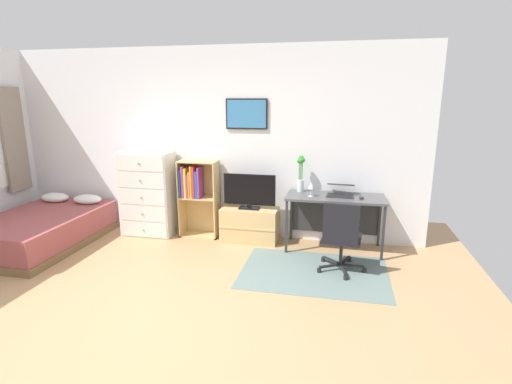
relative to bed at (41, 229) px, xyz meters
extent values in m
plane|color=tan|center=(2.15, -1.42, -0.22)|extent=(7.20, 7.20, 0.00)
cube|color=white|center=(2.15, 1.01, 1.13)|extent=(6.12, 0.06, 2.70)
cube|color=black|center=(2.71, 0.96, 1.56)|extent=(0.59, 0.02, 0.42)
cube|color=teal|center=(2.71, 0.95, 1.56)|extent=(0.55, 0.01, 0.38)
cube|color=gray|center=(-0.78, 0.58, 1.16)|extent=(0.05, 0.40, 1.54)
cube|color=slate|center=(3.78, -0.12, -0.22)|extent=(1.70, 1.20, 0.01)
cube|color=brown|center=(0.00, -0.02, -0.17)|extent=(1.29, 1.92, 0.10)
cube|color=#9E4C4C|center=(0.00, -0.02, 0.04)|extent=(1.25, 1.88, 0.33)
ellipsoid|color=white|center=(-0.29, 0.68, 0.27)|extent=(0.44, 0.28, 0.14)
ellipsoid|color=white|center=(0.28, 0.68, 0.27)|extent=(0.44, 0.28, 0.14)
cube|color=white|center=(1.26, 0.74, 0.40)|extent=(0.76, 0.42, 1.24)
cube|color=silver|center=(1.26, 0.52, -0.09)|extent=(0.72, 0.01, 0.22)
sphere|color=#A59E8C|center=(1.26, 0.51, -0.09)|extent=(0.03, 0.03, 0.03)
cube|color=silver|center=(1.26, 0.52, 0.15)|extent=(0.72, 0.01, 0.22)
sphere|color=#A59E8C|center=(1.26, 0.51, 0.15)|extent=(0.03, 0.03, 0.03)
cube|color=silver|center=(1.26, 0.52, 0.40)|extent=(0.72, 0.01, 0.22)
sphere|color=#A59E8C|center=(1.26, 0.51, 0.40)|extent=(0.03, 0.03, 0.03)
cube|color=silver|center=(1.26, 0.52, 0.64)|extent=(0.72, 0.01, 0.22)
sphere|color=#A59E8C|center=(1.26, 0.51, 0.64)|extent=(0.03, 0.03, 0.03)
cube|color=silver|center=(1.26, 0.52, 0.89)|extent=(0.72, 0.01, 0.22)
sphere|color=#A59E8C|center=(1.26, 0.51, 0.89)|extent=(0.03, 0.03, 0.03)
cube|color=tan|center=(1.76, 0.80, 0.34)|extent=(0.02, 0.30, 1.12)
cube|color=tan|center=(2.30, 0.80, 0.34)|extent=(0.02, 0.30, 1.12)
cube|color=tan|center=(2.03, 0.80, -0.21)|extent=(0.56, 0.30, 0.02)
cube|color=tan|center=(2.03, 0.80, 0.36)|extent=(0.52, 0.30, 0.02)
cube|color=tan|center=(2.03, 0.80, 0.89)|extent=(0.52, 0.30, 0.02)
cube|color=tan|center=(2.03, 0.95, 0.34)|extent=(0.56, 0.01, 1.12)
cube|color=#1E519E|center=(1.79, 0.76, 0.57)|extent=(0.02, 0.20, 0.40)
cube|color=#8C388C|center=(1.83, 0.75, 0.60)|extent=(0.04, 0.17, 0.46)
cube|color=gold|center=(1.87, 0.78, 0.59)|extent=(0.03, 0.24, 0.43)
cube|color=#8C388C|center=(1.90, 0.76, 0.54)|extent=(0.02, 0.21, 0.35)
cube|color=orange|center=(1.93, 0.76, 0.56)|extent=(0.03, 0.21, 0.38)
cube|color=gold|center=(1.96, 0.75, 0.60)|extent=(0.02, 0.18, 0.46)
cube|color=red|center=(1.99, 0.76, 0.60)|extent=(0.04, 0.20, 0.46)
cube|color=#1E519E|center=(2.04, 0.76, 0.57)|extent=(0.03, 0.19, 0.39)
cube|color=#8C388C|center=(2.07, 0.77, 0.59)|extent=(0.03, 0.21, 0.45)
cube|color=tan|center=(2.80, 0.75, 0.02)|extent=(0.80, 0.40, 0.48)
cube|color=tan|center=(2.80, 0.55, 0.02)|extent=(0.80, 0.01, 0.02)
cube|color=black|center=(2.80, 0.73, 0.27)|extent=(0.28, 0.16, 0.02)
cube|color=black|center=(2.80, 0.73, 0.30)|extent=(0.06, 0.04, 0.05)
cube|color=black|center=(2.80, 0.73, 0.53)|extent=(0.73, 0.02, 0.44)
cube|color=black|center=(2.80, 0.72, 0.53)|extent=(0.70, 0.01, 0.41)
cube|color=#4C4C4F|center=(3.98, 0.67, 0.50)|extent=(1.27, 0.57, 0.03)
cube|color=#2D2D30|center=(3.37, 0.41, 0.13)|extent=(0.03, 0.03, 0.71)
cube|color=#2D2D30|center=(4.58, 0.41, 0.13)|extent=(0.03, 0.03, 0.71)
cube|color=#2D2D30|center=(3.37, 0.92, 0.13)|extent=(0.03, 0.03, 0.71)
cube|color=#2D2D30|center=(4.58, 0.92, 0.13)|extent=(0.03, 0.03, 0.71)
cube|color=#2D2D30|center=(3.98, 0.94, 0.17)|extent=(1.21, 0.02, 0.50)
cylinder|color=#232326|center=(4.35, 0.00, -0.20)|extent=(0.05, 0.05, 0.05)
cube|color=#232326|center=(4.21, 0.02, -0.16)|extent=(0.28, 0.06, 0.02)
cylinder|color=#232326|center=(4.19, 0.29, -0.20)|extent=(0.05, 0.05, 0.05)
cube|color=#232326|center=(4.13, 0.16, -0.16)|extent=(0.14, 0.27, 0.02)
cylinder|color=#232326|center=(3.86, 0.22, -0.20)|extent=(0.05, 0.05, 0.05)
cube|color=#232326|center=(3.97, 0.12, -0.16)|extent=(0.23, 0.21, 0.02)
cylinder|color=#232326|center=(3.83, -0.11, -0.20)|extent=(0.05, 0.05, 0.05)
cube|color=#232326|center=(3.95, -0.04, -0.16)|extent=(0.26, 0.17, 0.02)
cylinder|color=#232326|center=(4.13, -0.24, -0.20)|extent=(0.05, 0.05, 0.05)
cube|color=#232326|center=(4.10, -0.11, -0.16)|extent=(0.09, 0.28, 0.02)
cylinder|color=#232326|center=(4.07, 0.03, 0.01)|extent=(0.04, 0.04, 0.30)
cube|color=black|center=(4.07, 0.03, 0.17)|extent=(0.48, 0.48, 0.03)
cube|color=black|center=(4.06, -0.17, 0.41)|extent=(0.40, 0.07, 0.45)
cube|color=#333338|center=(4.04, 0.68, 0.52)|extent=(0.36, 0.26, 0.01)
cube|color=black|center=(4.04, 0.67, 0.53)|extent=(0.34, 0.23, 0.00)
cube|color=#333338|center=(4.04, 0.82, 0.64)|extent=(0.36, 0.24, 0.07)
cube|color=#234C5B|center=(4.04, 0.82, 0.64)|extent=(0.34, 0.22, 0.06)
ellipsoid|color=#262628|center=(4.30, 0.60, 0.53)|extent=(0.06, 0.10, 0.03)
cylinder|color=silver|center=(3.50, 0.84, 0.60)|extent=(0.09, 0.09, 0.16)
cylinder|color=#3D8438|center=(3.52, 0.84, 0.76)|extent=(0.01, 0.01, 0.39)
sphere|color=#308B2C|center=(3.52, 0.84, 0.95)|extent=(0.07, 0.07, 0.07)
cylinder|color=#3D8438|center=(3.50, 0.85, 0.77)|extent=(0.01, 0.01, 0.41)
sphere|color=#308B2C|center=(3.50, 0.85, 0.98)|extent=(0.07, 0.07, 0.07)
cylinder|color=#3D8438|center=(3.48, 0.84, 0.75)|extent=(0.01, 0.01, 0.38)
sphere|color=#308B2C|center=(3.48, 0.84, 0.94)|extent=(0.07, 0.07, 0.07)
cylinder|color=#3D8438|center=(3.50, 0.83, 0.76)|extent=(0.01, 0.01, 0.38)
sphere|color=#308B2C|center=(3.50, 0.83, 0.95)|extent=(0.07, 0.07, 0.07)
cylinder|color=silver|center=(3.66, 0.58, 0.52)|extent=(0.06, 0.06, 0.01)
cylinder|color=silver|center=(3.66, 0.58, 0.57)|extent=(0.01, 0.01, 0.10)
cone|color=silver|center=(3.66, 0.58, 0.66)|extent=(0.07, 0.07, 0.07)
camera|label=1|loc=(3.99, -4.40, 1.78)|focal=27.38mm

